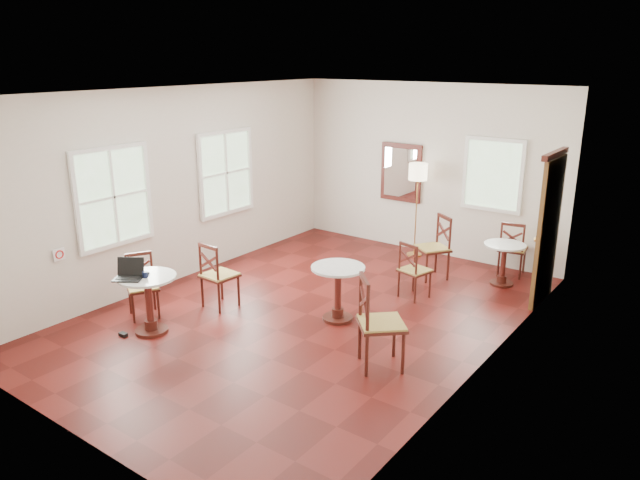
# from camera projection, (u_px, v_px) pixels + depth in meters

# --- Properties ---
(ground) EXTENTS (7.00, 7.00, 0.00)m
(ground) POSITION_uv_depth(u_px,v_px,m) (307.00, 314.00, 8.32)
(ground) COLOR #4F100D
(ground) RESTS_ON ground
(room_shell) EXTENTS (5.02, 7.02, 3.01)m
(room_shell) POSITION_uv_depth(u_px,v_px,m) (315.00, 176.00, 8.01)
(room_shell) COLOR beige
(room_shell) RESTS_ON ground
(cafe_table_near) EXTENTS (0.73, 0.73, 0.77)m
(cafe_table_near) POSITION_uv_depth(u_px,v_px,m) (149.00, 298.00, 7.64)
(cafe_table_near) COLOR #3F160F
(cafe_table_near) RESTS_ON ground
(cafe_table_mid) EXTENTS (0.72, 0.72, 0.76)m
(cafe_table_mid) POSITION_uv_depth(u_px,v_px,m) (338.00, 287.00, 8.01)
(cafe_table_mid) COLOR #3F160F
(cafe_table_mid) RESTS_ON ground
(cafe_table_back) EXTENTS (0.63, 0.63, 0.66)m
(cafe_table_back) POSITION_uv_depth(u_px,v_px,m) (504.00, 260.00, 9.27)
(cafe_table_back) COLOR #3F160F
(cafe_table_back) RESTS_ON ground
(chair_near_a) EXTENTS (0.47, 0.47, 0.96)m
(chair_near_a) POSITION_uv_depth(u_px,v_px,m) (218.00, 275.00, 8.43)
(chair_near_a) COLOR #3F160F
(chair_near_a) RESTS_ON ground
(chair_near_b) EXTENTS (0.55, 0.55, 0.87)m
(chair_near_b) POSITION_uv_depth(u_px,v_px,m) (142.00, 286.00, 8.15)
(chair_near_b) COLOR #3F160F
(chair_near_b) RESTS_ON ground
(chair_mid_a) EXTENTS (0.48, 0.48, 0.86)m
(chair_mid_a) POSITION_uv_depth(u_px,v_px,m) (414.00, 270.00, 8.76)
(chair_mid_a) COLOR #3F160F
(chair_mid_a) RESTS_ON ground
(chair_mid_b) EXTENTS (0.71, 0.71, 1.10)m
(chair_mid_b) POSITION_uv_depth(u_px,v_px,m) (379.00, 323.00, 6.77)
(chair_mid_b) COLOR #3F160F
(chair_mid_b) RESTS_ON ground
(chair_back_a) EXTENTS (0.48, 0.48, 0.91)m
(chair_back_a) POSITION_uv_depth(u_px,v_px,m) (513.00, 248.00, 9.66)
(chair_back_a) COLOR #3F160F
(chair_back_a) RESTS_ON ground
(chair_back_b) EXTENTS (0.65, 0.65, 1.02)m
(chair_back_b) POSITION_uv_depth(u_px,v_px,m) (434.00, 247.00, 9.54)
(chair_back_b) COLOR #3F160F
(chair_back_b) RESTS_ON ground
(floor_lamp) EXTENTS (0.32, 0.32, 1.66)m
(floor_lamp) POSITION_uv_depth(u_px,v_px,m) (418.00, 178.00, 10.33)
(floor_lamp) COLOR #BF8C3F
(floor_lamp) RESTS_ON ground
(laptop) EXTENTS (0.44, 0.42, 0.24)m
(laptop) POSITION_uv_depth(u_px,v_px,m) (129.00, 273.00, 7.48)
(laptop) COLOR black
(laptop) RESTS_ON cafe_table_near
(mouse) EXTENTS (0.10, 0.08, 0.03)m
(mouse) POSITION_uv_depth(u_px,v_px,m) (147.00, 273.00, 7.61)
(mouse) COLOR black
(mouse) RESTS_ON cafe_table_near
(navy_mug) EXTENTS (0.10, 0.06, 0.08)m
(navy_mug) POSITION_uv_depth(u_px,v_px,m) (145.00, 275.00, 7.49)
(navy_mug) COLOR black
(navy_mug) RESTS_ON cafe_table_near
(water_glass) EXTENTS (0.06, 0.06, 0.09)m
(water_glass) POSITION_uv_depth(u_px,v_px,m) (139.00, 270.00, 7.63)
(water_glass) COLOR white
(water_glass) RESTS_ON cafe_table_near
(power_adapter) EXTENTS (0.11, 0.07, 0.04)m
(power_adapter) POSITION_uv_depth(u_px,v_px,m) (123.00, 335.00, 7.66)
(power_adapter) COLOR black
(power_adapter) RESTS_ON ground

